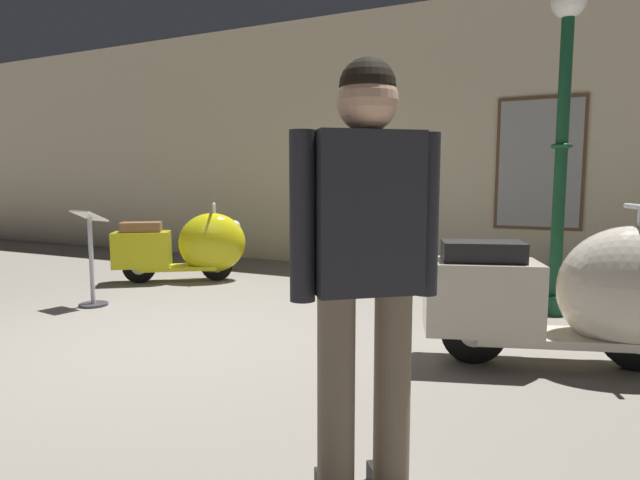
{
  "coord_description": "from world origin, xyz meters",
  "views": [
    {
      "loc": [
        2.81,
        -3.23,
        1.26
      ],
      "look_at": [
        0.54,
        1.46,
        0.67
      ],
      "focal_mm": 29.92,
      "sensor_mm": 36.0,
      "label": 1
    }
  ],
  "objects_px": {
    "scooter_0": "(191,246)",
    "lamppost": "(563,123)",
    "info_stanchion": "(92,267)",
    "scooter_1": "(584,294)",
    "visitor_0": "(366,255)"
  },
  "relations": [
    {
      "from": "lamppost",
      "to": "info_stanchion",
      "type": "xyz_separation_m",
      "value": [
        -4.18,
        -1.68,
        -1.37
      ]
    },
    {
      "from": "info_stanchion",
      "to": "scooter_1",
      "type": "bearing_deg",
      "value": 2.3
    },
    {
      "from": "lamppost",
      "to": "visitor_0",
      "type": "bearing_deg",
      "value": -98.7
    },
    {
      "from": "lamppost",
      "to": "visitor_0",
      "type": "xyz_separation_m",
      "value": [
        -0.55,
        -3.57,
        -0.79
      ]
    },
    {
      "from": "scooter_0",
      "to": "visitor_0",
      "type": "bearing_deg",
      "value": -78.88
    },
    {
      "from": "visitor_0",
      "to": "scooter_1",
      "type": "bearing_deg",
      "value": -59.6
    },
    {
      "from": "scooter_1",
      "to": "info_stanchion",
      "type": "distance_m",
      "value": 4.41
    },
    {
      "from": "lamppost",
      "to": "info_stanchion",
      "type": "height_order",
      "value": "lamppost"
    },
    {
      "from": "scooter_0",
      "to": "scooter_1",
      "type": "relative_size",
      "value": 0.83
    },
    {
      "from": "lamppost",
      "to": "visitor_0",
      "type": "relative_size",
      "value": 1.77
    },
    {
      "from": "visitor_0",
      "to": "lamppost",
      "type": "bearing_deg",
      "value": -47.8
    },
    {
      "from": "scooter_0",
      "to": "lamppost",
      "type": "bearing_deg",
      "value": -32.98
    },
    {
      "from": "scooter_0",
      "to": "lamppost",
      "type": "relative_size",
      "value": 0.52
    },
    {
      "from": "info_stanchion",
      "to": "visitor_0",
      "type": "bearing_deg",
      "value": -27.41
    },
    {
      "from": "scooter_1",
      "to": "visitor_0",
      "type": "height_order",
      "value": "visitor_0"
    }
  ]
}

